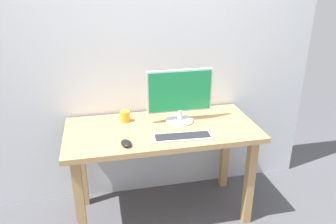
{
  "coord_description": "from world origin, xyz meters",
  "views": [
    {
      "loc": [
        -0.43,
        -2.15,
        1.81
      ],
      "look_at": [
        0.05,
        0.0,
        0.89
      ],
      "focal_mm": 35.16,
      "sensor_mm": 36.0,
      "label": 1
    }
  ],
  "objects_px": {
    "desk": "(162,141)",
    "coffee_mug": "(125,116)",
    "monitor": "(180,95)",
    "keyboard_primary": "(183,137)",
    "mouse": "(126,143)"
  },
  "relations": [
    {
      "from": "desk",
      "to": "monitor",
      "type": "xyz_separation_m",
      "value": [
        0.15,
        0.08,
        0.32
      ]
    },
    {
      "from": "keyboard_primary",
      "to": "coffee_mug",
      "type": "distance_m",
      "value": 0.51
    },
    {
      "from": "desk",
      "to": "mouse",
      "type": "xyz_separation_m",
      "value": [
        -0.28,
        -0.22,
        0.12
      ]
    },
    {
      "from": "desk",
      "to": "coffee_mug",
      "type": "relative_size",
      "value": 16.66
    },
    {
      "from": "keyboard_primary",
      "to": "mouse",
      "type": "xyz_separation_m",
      "value": [
        -0.39,
        -0.02,
        0.01
      ]
    },
    {
      "from": "monitor",
      "to": "desk",
      "type": "bearing_deg",
      "value": -151.56
    },
    {
      "from": "keyboard_primary",
      "to": "coffee_mug",
      "type": "relative_size",
      "value": 4.96
    },
    {
      "from": "mouse",
      "to": "coffee_mug",
      "type": "bearing_deg",
      "value": 73.62
    },
    {
      "from": "mouse",
      "to": "monitor",
      "type": "bearing_deg",
      "value": 22.71
    },
    {
      "from": "monitor",
      "to": "keyboard_primary",
      "type": "distance_m",
      "value": 0.35
    },
    {
      "from": "desk",
      "to": "coffee_mug",
      "type": "distance_m",
      "value": 0.34
    },
    {
      "from": "monitor",
      "to": "mouse",
      "type": "bearing_deg",
      "value": -145.49
    },
    {
      "from": "desk",
      "to": "coffee_mug",
      "type": "xyz_separation_m",
      "value": [
        -0.25,
        0.17,
        0.15
      ]
    },
    {
      "from": "desk",
      "to": "mouse",
      "type": "distance_m",
      "value": 0.38
    },
    {
      "from": "mouse",
      "to": "coffee_mug",
      "type": "height_order",
      "value": "coffee_mug"
    }
  ]
}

